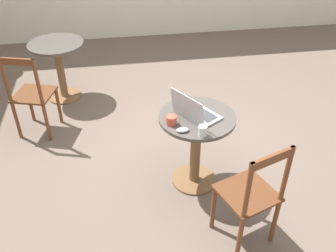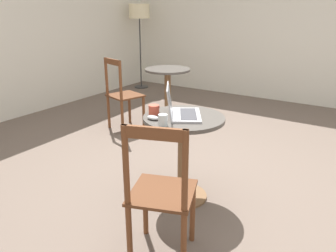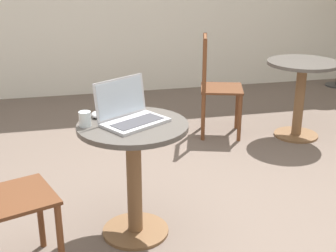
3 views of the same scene
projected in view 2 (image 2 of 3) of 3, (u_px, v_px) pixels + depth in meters
ground_plane at (209, 178)px, 3.11m from camera, size 16.00×16.00×0.00m
wall_side at (302, 20)px, 5.21m from camera, size 0.06×9.40×2.70m
cafe_table_near at (183, 142)px, 2.64m from camera, size 0.64×0.64×0.72m
cafe_table_mid at (168, 84)px, 4.69m from camera, size 0.64×0.64×0.72m
chair_near_left at (161, 195)px, 1.97m from camera, size 0.49×0.49×0.94m
chair_mid_left at (122, 95)px, 4.23m from camera, size 0.48×0.48×0.94m
floor_lamp at (139, 15)px, 6.23m from camera, size 0.39×0.39×1.61m
laptop at (181, 110)px, 2.56m from camera, size 0.44×0.41×0.24m
mouse at (153, 118)px, 2.49m from camera, size 0.06×0.10×0.03m
mug at (154, 110)px, 2.61m from camera, size 0.12×0.08×0.08m
drinking_glass at (163, 120)px, 2.35m from camera, size 0.07×0.07×0.09m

